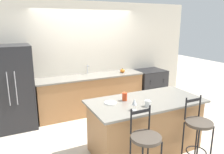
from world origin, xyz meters
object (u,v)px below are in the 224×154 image
Objects in this scene: wine_glass at (134,102)px; coffee_mug at (148,103)px; refrigerator at (12,88)px; tumbler_cup at (125,97)px; pumpkin_decoration at (122,71)px; oven_range at (150,86)px; dinner_plate at (110,103)px; bar_stool_far at (198,129)px; bar_stool_near at (145,145)px.

wine_glass is 0.29m from coffee_mug.
refrigerator is 12.69× the size of tumbler_cup.
pumpkin_decoration is (2.61, 0.01, 0.11)m from refrigerator.
coffee_mug is (-1.61, -2.19, 0.51)m from oven_range.
tumbler_cup reaches higher than dinner_plate.
dinner_plate is (-1.09, 0.85, 0.33)m from bar_stool_far.
bar_stool_far is 8.82× the size of pumpkin_decoration.
bar_stool_near is at bearing -100.40° from tumbler_cup.
wine_glass is at bearing -99.86° from tumbler_cup.
dinner_plate is at bearing 114.85° from wine_glass.
bar_stool_near is at bearing -100.91° from wine_glass.
tumbler_cup is (0.27, 0.01, 0.06)m from dinner_plate.
oven_range is at bearing 53.74° from bar_stool_near.
coffee_mug is 0.99× the size of pumpkin_decoration.
wine_glass reaches higher than tumbler_cup.
dinner_plate is at bearing -123.69° from pumpkin_decoration.
wine_glass reaches higher than oven_range.
refrigerator reaches higher than oven_range.
bar_stool_far is 5.91× the size of wine_glass.
bar_stool_far is at bearing 1.04° from bar_stool_near.
refrigerator is at bearing 120.12° from bar_stool_near.
bar_stool_near is 0.71m from coffee_mug.
refrigerator is 1.92× the size of oven_range.
bar_stool_far is at bearing -46.23° from refrigerator.
tumbler_cup is at bearing 80.14° from wine_glass.
bar_stool_near is 0.94m from dinner_plate.
refrigerator is 14.20× the size of pumpkin_decoration.
bar_stool_near and bar_stool_far have the same top height.
refrigerator reaches higher than pumpkin_decoration.
refrigerator is 2.27m from dinner_plate.
dinner_plate is 0.28m from tumbler_cup.
coffee_mug is (0.36, 0.49, 0.37)m from bar_stool_near.
tumbler_cup is 2.00m from pumpkin_decoration.
tumbler_cup is (-0.82, 0.86, 0.39)m from bar_stool_far.
wine_glass is (1.62, -2.20, 0.17)m from refrigerator.
refrigerator is 14.39× the size of coffee_mug.
dinner_plate is 0.61m from coffee_mug.
bar_stool_far is at bearing -38.02° from dinner_plate.
bar_stool_far is at bearing -25.62° from wine_glass.
dinner_plate is 1.11× the size of wine_glass.
refrigerator reaches higher than coffee_mug.
pumpkin_decoration is at bearing 71.61° from coffee_mug.
pumpkin_decoration reaches higher than coffee_mug.
wine_glass reaches higher than bar_stool_near.
dinner_plate is at bearing 140.88° from coffee_mug.
coffee_mug reaches higher than oven_range.
coffee_mug is at bearing -126.28° from oven_range.
bar_stool_near is 5.91× the size of wine_glass.
oven_range is at bearing 41.08° from dinner_plate.
pumpkin_decoration is (0.72, 2.16, 0.02)m from coffee_mug.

